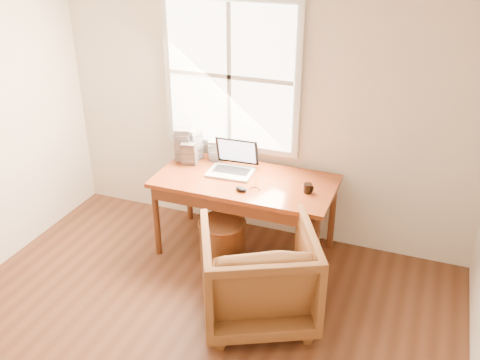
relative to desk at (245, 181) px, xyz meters
The scene contains 11 objects.
room_shell 1.74m from the desk, 90.77° to the right, with size 4.04×4.54×2.64m.
desk is the anchor object (origin of this frame).
armchair 0.98m from the desk, 63.44° to the right, with size 0.84×0.87×0.79m, color brown.
wicker_stool 0.59m from the desk, 117.85° to the right, with size 0.41×0.41×0.41m, color brown.
laptop 0.24m from the desk, 162.05° to the left, with size 0.39×0.41×0.29m, color silver, non-canonical shape.
mouse 0.23m from the desk, 78.86° to the right, with size 0.11×0.06×0.04m, color black.
coffee_mug 0.59m from the desk, ahead, with size 0.07×0.07×0.08m, color black.
cd_stack_a 0.70m from the desk, 158.41° to the left, with size 0.15×0.14×0.30m, color #AEB3BA.
cd_stack_b 0.64m from the desk, 167.89° to the left, with size 0.13×0.12×0.21m, color #28282D.
cd_stack_c 0.74m from the desk, 165.89° to the left, with size 0.14×0.13×0.32m, color #94939F.
cd_stack_d 0.53m from the desk, 142.25° to the left, with size 0.16×0.14×0.20m, color #ADB4B9.
Camera 1 is at (1.47, -2.19, 2.88)m, focal length 40.00 mm.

